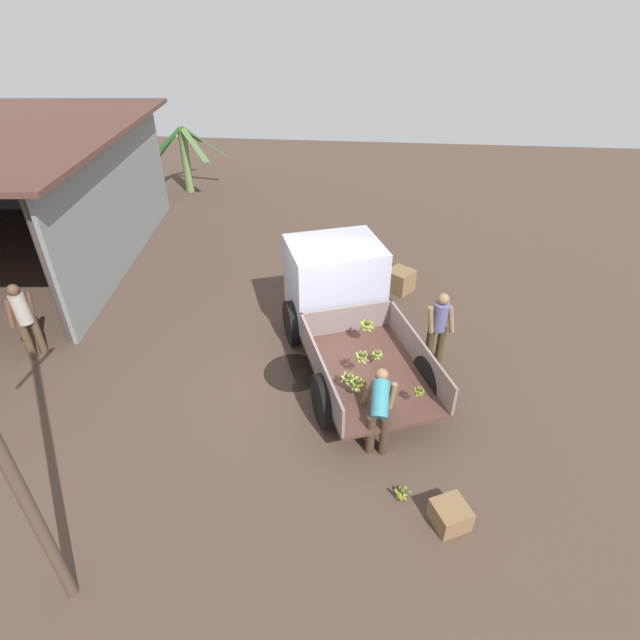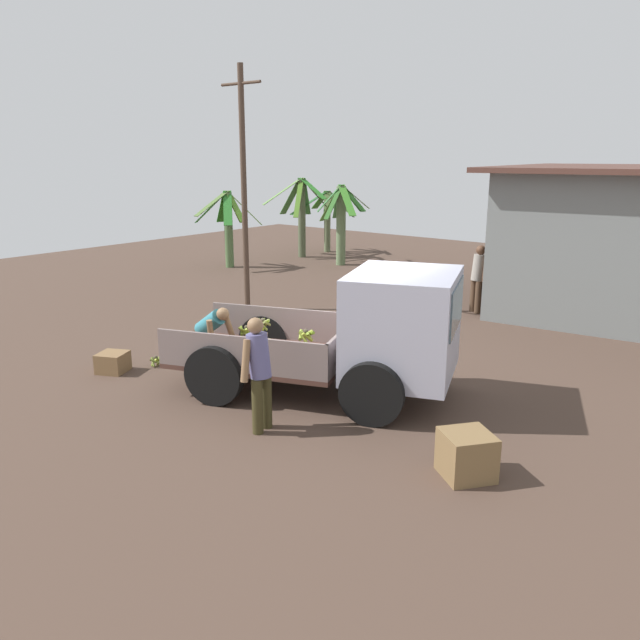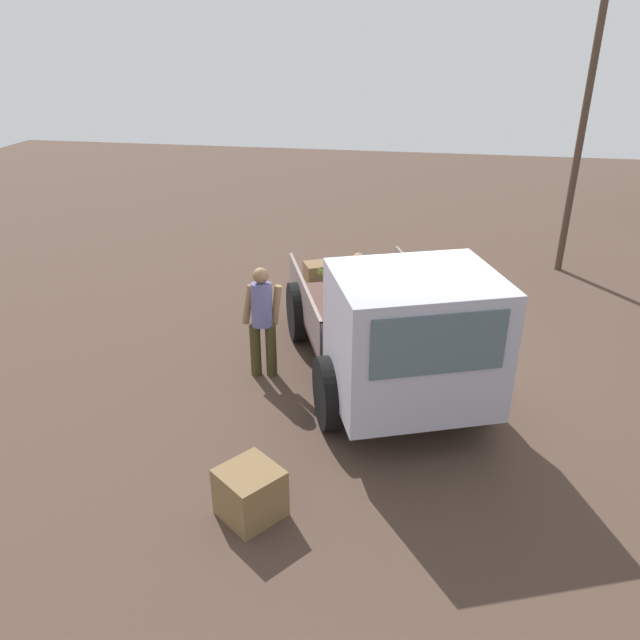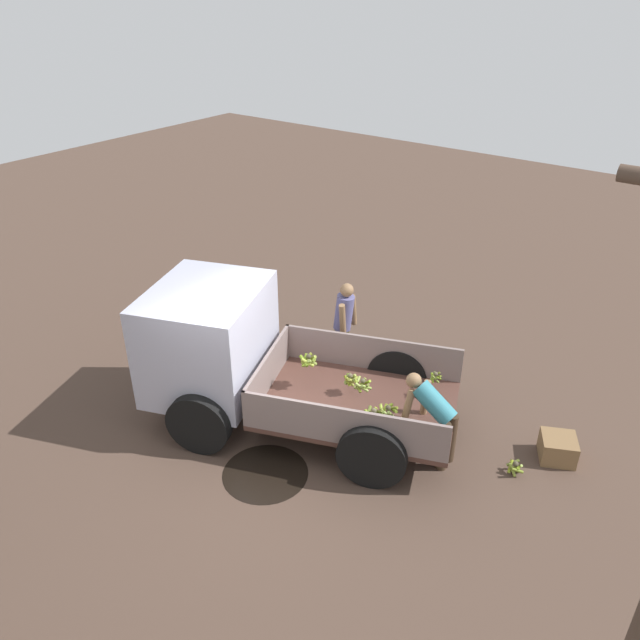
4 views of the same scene
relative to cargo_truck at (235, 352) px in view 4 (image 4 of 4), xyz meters
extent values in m
plane|color=#4B382D|center=(-0.82, 0.33, -1.12)|extent=(36.00, 36.00, 0.00)
cylinder|color=black|center=(-1.26, 0.83, -1.11)|extent=(1.20, 1.20, 0.01)
cube|color=#4E3128|center=(-1.79, -0.68, -0.60)|extent=(3.35, 2.83, 0.08)
cube|color=slate|center=(-2.12, 0.21, -0.27)|extent=(2.68, 1.06, 0.58)
cube|color=slate|center=(-1.45, -1.57, -0.27)|extent=(2.68, 1.06, 0.58)
cube|color=slate|center=(-0.48, -0.18, -0.27)|extent=(0.74, 1.84, 0.58)
cube|color=#AFB0C5|center=(0.39, 0.15, 0.17)|extent=(2.16, 2.35, 1.61)
cube|color=#4C606B|center=(1.14, 0.43, 0.49)|extent=(0.57, 1.44, 0.71)
cylinder|color=black|center=(-0.19, 1.01, -0.64)|extent=(0.97, 0.55, 0.96)
cylinder|color=black|center=(0.53, -0.88, -0.64)|extent=(0.97, 0.55, 0.96)
cylinder|color=black|center=(-2.54, 0.11, -0.64)|extent=(0.97, 0.55, 0.96)
cylinder|color=black|center=(-1.83, -1.77, -0.64)|extent=(0.97, 0.55, 0.96)
sphere|color=brown|center=(-2.62, -1.49, -0.16)|extent=(0.06, 0.06, 0.06)
cylinder|color=olive|center=(-2.67, -1.49, -0.21)|extent=(0.04, 0.14, 0.11)
cylinder|color=olive|center=(-2.65, -1.53, -0.21)|extent=(0.12, 0.12, 0.12)
cylinder|color=olive|center=(-2.59, -1.54, -0.21)|extent=(0.14, 0.09, 0.12)
cylinder|color=olive|center=(-2.57, -1.50, -0.22)|extent=(0.05, 0.13, 0.13)
cylinder|color=#83A924|center=(-2.58, -1.46, -0.22)|extent=(0.11, 0.11, 0.13)
cylinder|color=olive|center=(-2.64, -1.45, -0.22)|extent=(0.13, 0.09, 0.13)
sphere|color=brown|center=(-2.29, -0.30, -0.25)|extent=(0.08, 0.08, 0.08)
cylinder|color=#94A32C|center=(-2.25, -0.33, -0.34)|extent=(0.12, 0.16, 0.20)
cylinder|color=olive|center=(-2.22, -0.29, -0.31)|extent=(0.09, 0.20, 0.15)
cylinder|color=olive|center=(-2.27, -0.22, -0.31)|extent=(0.21, 0.10, 0.14)
cylinder|color=#91AE49|center=(-2.36, -0.26, -0.32)|extent=(0.15, 0.19, 0.15)
cylinder|color=olive|center=(-2.37, -0.34, -0.31)|extent=(0.13, 0.20, 0.15)
cylinder|color=olive|center=(-2.31, -0.38, -0.32)|extent=(0.20, 0.08, 0.15)
sphere|color=#423B2B|center=(-2.42, -0.47, -0.25)|extent=(0.08, 0.08, 0.08)
cylinder|color=olive|center=(-2.48, -0.46, -0.33)|extent=(0.07, 0.17, 0.19)
cylinder|color=olive|center=(-2.48, -0.53, -0.30)|extent=(0.19, 0.18, 0.13)
cylinder|color=olive|center=(-2.43, -0.55, -0.30)|extent=(0.21, 0.05, 0.14)
cylinder|color=olive|center=(-2.36, -0.52, -0.31)|extent=(0.17, 0.18, 0.15)
cylinder|color=#96A530|center=(-2.36, -0.47, -0.33)|extent=(0.04, 0.18, 0.19)
cylinder|color=#8DA531|center=(-2.36, -0.41, -0.30)|extent=(0.17, 0.19, 0.13)
cylinder|color=olive|center=(-2.42, -0.40, -0.33)|extent=(0.18, 0.05, 0.18)
cylinder|color=#87A147|center=(-2.48, -0.41, -0.32)|extent=(0.17, 0.16, 0.17)
sphere|color=#3F3929|center=(-0.95, -0.59, -0.03)|extent=(0.08, 0.08, 0.08)
cylinder|color=olive|center=(-0.88, -0.63, -0.10)|extent=(0.14, 0.19, 0.17)
cylinder|color=olive|center=(-0.88, -0.58, -0.11)|extent=(0.09, 0.19, 0.19)
cylinder|color=olive|center=(-0.92, -0.51, -0.08)|extent=(0.22, 0.12, 0.13)
cylinder|color=#95A634|center=(-0.98, -0.52, -0.09)|extent=(0.21, 0.14, 0.14)
cylinder|color=#899C42|center=(-1.02, -0.59, -0.10)|extent=(0.06, 0.19, 0.18)
cylinder|color=olive|center=(-1.02, -0.64, -0.09)|extent=(0.16, 0.20, 0.14)
cylinder|color=olive|center=(-0.95, -0.66, -0.11)|extent=(0.18, 0.06, 0.18)
sphere|color=brown|center=(-1.57, -0.80, -0.25)|extent=(0.08, 0.08, 0.08)
cylinder|color=olive|center=(-1.63, -0.83, -0.28)|extent=(0.11, 0.18, 0.10)
cylinder|color=olive|center=(-1.59, -0.86, -0.30)|extent=(0.17, 0.11, 0.13)
cylinder|color=#919C42|center=(-1.55, -0.86, -0.31)|extent=(0.16, 0.09, 0.15)
cylinder|color=olive|center=(-1.51, -0.81, -0.31)|extent=(0.07, 0.16, 0.15)
cylinder|color=olive|center=(-1.52, -0.79, -0.31)|extent=(0.09, 0.15, 0.15)
cylinder|color=olive|center=(-1.55, -0.75, -0.31)|extent=(0.16, 0.09, 0.15)
cylinder|color=olive|center=(-1.59, -0.76, -0.32)|extent=(0.15, 0.11, 0.16)
cylinder|color=#9BA83A|center=(-1.62, -0.78, -0.30)|extent=(0.10, 0.17, 0.13)
sphere|color=brown|center=(-1.96, -0.53, -0.02)|extent=(0.07, 0.07, 0.07)
cylinder|color=olive|center=(-1.88, -0.51, -0.07)|extent=(0.08, 0.21, 0.13)
cylinder|color=olive|center=(-1.92, -0.46, -0.08)|extent=(0.19, 0.13, 0.14)
cylinder|color=#8F9E45|center=(-1.99, -0.46, -0.08)|extent=(0.20, 0.11, 0.14)
cylinder|color=#8FAA47|center=(-2.03, -0.51, -0.09)|extent=(0.09, 0.19, 0.15)
cylinder|color=olive|center=(-2.02, -0.57, -0.09)|extent=(0.14, 0.18, 0.15)
cylinder|color=#84A423|center=(-1.96, -0.60, -0.09)|extent=(0.18, 0.05, 0.17)
cylinder|color=olive|center=(-1.91, -0.56, -0.11)|extent=(0.12, 0.15, 0.19)
cylinder|color=#3A341A|center=(-0.56, -2.12, -0.71)|extent=(0.18, 0.18, 0.80)
cylinder|color=#3A341A|center=(-0.60, -1.89, -0.71)|extent=(0.18, 0.18, 0.80)
cylinder|color=slate|center=(-0.61, -2.01, 0.00)|extent=(0.41, 0.35, 0.66)
sphere|color=#8C6746|center=(-0.65, -2.02, 0.43)|extent=(0.23, 0.23, 0.23)
cylinder|color=#8C6746|center=(-0.65, -2.22, -0.03)|extent=(0.14, 0.22, 0.60)
cylinder|color=#8C6746|center=(-0.71, -1.83, -0.03)|extent=(0.13, 0.20, 0.60)
cylinder|color=#3F2E1F|center=(-3.18, -0.73, -0.73)|extent=(0.16, 0.16, 0.78)
cylinder|color=#3F2E1F|center=(-3.18, -0.95, -0.73)|extent=(0.16, 0.16, 0.78)
cylinder|color=teal|center=(-2.93, -0.85, -0.17)|extent=(0.68, 0.31, 0.57)
sphere|color=#8C6746|center=(-2.58, -0.86, 0.05)|extent=(0.22, 0.22, 0.22)
cylinder|color=#8C6746|center=(-2.61, -0.67, -0.31)|extent=(0.11, 0.29, 0.58)
cylinder|color=#8C6746|center=(-2.69, -1.06, -0.32)|extent=(0.11, 0.16, 0.58)
sphere|color=#443D2C|center=(-4.38, -1.89, -1.00)|extent=(0.06, 0.06, 0.06)
cylinder|color=olive|center=(-4.41, -1.85, -1.05)|extent=(0.13, 0.10, 0.10)
cylinder|color=#96A73E|center=(-4.43, -1.88, -1.05)|extent=(0.07, 0.14, 0.11)
cylinder|color=#87A827|center=(-4.43, -1.93, -1.04)|extent=(0.11, 0.13, 0.08)
cylinder|color=olive|center=(-4.39, -1.95, -1.04)|extent=(0.14, 0.06, 0.09)
cylinder|color=olive|center=(-4.36, -1.95, -1.04)|extent=(0.14, 0.08, 0.09)
cylinder|color=olive|center=(-4.34, -1.91, -1.06)|extent=(0.07, 0.13, 0.12)
cylinder|color=olive|center=(-4.33, -1.87, -1.04)|extent=(0.08, 0.14, 0.10)
cylinder|color=#8FA942|center=(-4.37, -1.85, -1.06)|extent=(0.13, 0.06, 0.12)
sphere|color=#48412F|center=(-4.05, -1.24, -0.95)|extent=(0.08, 0.08, 0.08)
cylinder|color=olive|center=(-4.10, -1.18, -0.99)|extent=(0.17, 0.15, 0.12)
cylinder|color=olive|center=(-4.10, -1.25, -1.03)|extent=(0.06, 0.15, 0.18)
cylinder|color=olive|center=(-4.08, -1.29, -1.02)|extent=(0.16, 0.10, 0.17)
cylinder|color=olive|center=(-4.00, -1.30, -0.99)|extent=(0.17, 0.16, 0.11)
cylinder|color=#91A625|center=(-3.99, -1.23, -1.02)|extent=(0.07, 0.17, 0.16)
cylinder|color=#90A53B|center=(-4.04, -1.19, -1.03)|extent=(0.15, 0.08, 0.18)
cube|color=brown|center=(-4.42, -1.91, -0.94)|extent=(0.64, 0.64, 0.36)
cube|color=brown|center=(2.28, -1.40, -0.83)|extent=(0.82, 0.82, 0.56)
camera|label=1|loc=(-8.98, -0.49, 5.36)|focal=28.00mm
camera|label=2|loc=(5.20, -7.90, 2.70)|focal=35.00mm
camera|label=3|loc=(7.17, 0.21, 3.59)|focal=35.00mm
camera|label=4|loc=(-5.79, 5.65, 4.99)|focal=35.00mm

